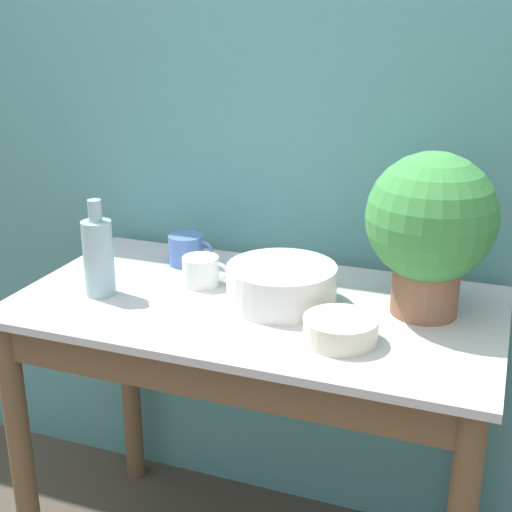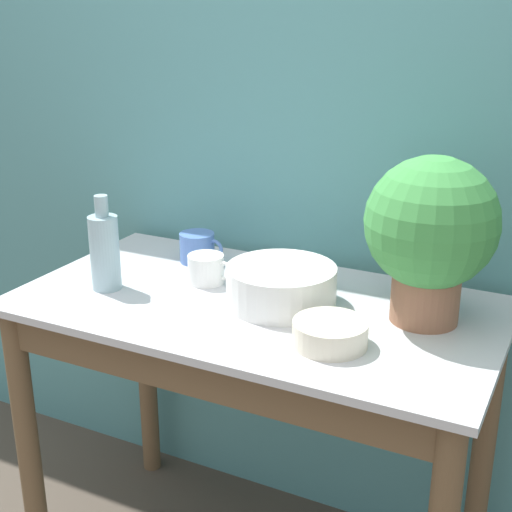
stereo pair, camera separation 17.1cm
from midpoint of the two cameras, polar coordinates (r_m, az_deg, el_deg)
wall_back at (r=1.99m, az=1.37°, el=10.01°), size 6.00×0.05×2.40m
counter_table at (r=1.82m, az=-3.00°, el=-9.26°), size 1.19×0.65×0.84m
potted_plant at (r=1.65m, az=10.94°, el=2.46°), size 0.30×0.30×0.39m
bowl_wash_large at (r=1.73m, az=-0.77°, el=-2.36°), size 0.27×0.27×0.10m
bottle_tall at (r=1.83m, az=-15.15°, el=-0.04°), size 0.08×0.08×0.25m
mug_white at (r=1.86m, az=-7.03°, el=-1.24°), size 0.13×0.10×0.08m
mug_blue at (r=2.01m, az=-8.00°, el=0.46°), size 0.13×0.10×0.08m
bowl_small_cream at (r=1.55m, az=3.62°, el=-5.98°), size 0.16×0.16×0.06m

